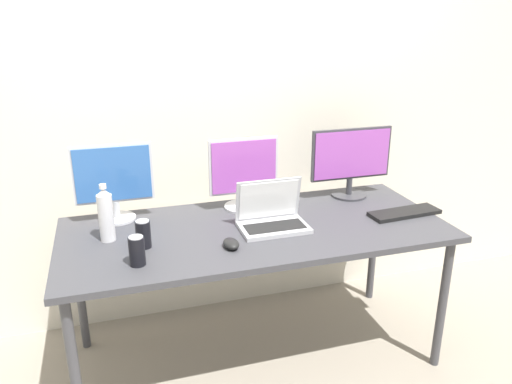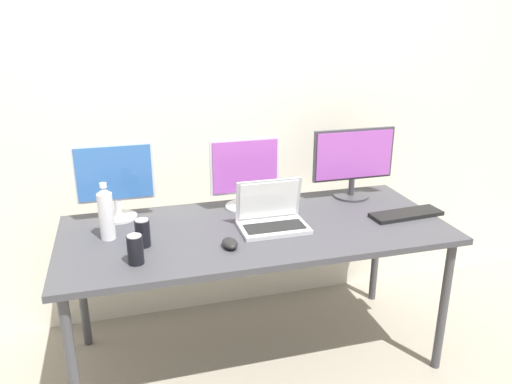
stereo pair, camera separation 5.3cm
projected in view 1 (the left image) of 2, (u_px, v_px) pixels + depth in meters
The scene contains 12 objects.
ground_plane at pixel (256, 354), 2.66m from camera, with size 16.00×16.00×0.00m, color gray.
wall_back at pixel (225, 93), 2.75m from camera, with size 7.00×0.08×2.60m, color silver.
work_desk at pixel (256, 237), 2.43m from camera, with size 1.85×0.80×0.74m.
monitor_left at pixel (114, 180), 2.43m from camera, with size 0.38×0.18×0.39m.
monitor_center at pixel (244, 173), 2.59m from camera, with size 0.37×0.21×0.38m.
monitor_right at pixel (351, 160), 2.75m from camera, with size 0.47×0.20×0.39m.
laptop_silver at pixel (272, 216), 2.40m from camera, with size 0.32×0.22×0.23m.
keyboard_main at pixel (404, 213), 2.56m from camera, with size 0.38×0.12×0.02m, color black.
mouse_by_keyboard at pixel (231, 244), 2.19m from camera, with size 0.07×0.10×0.04m, color black.
water_bottle at pixel (106, 215), 2.23m from camera, with size 0.07×0.07×0.27m.
soda_can_near_keyboard at pixel (143, 234), 2.18m from camera, with size 0.07×0.07×0.13m.
soda_can_by_laptop at pixel (137, 251), 2.03m from camera, with size 0.07×0.07×0.13m.
Camera 1 is at (-0.65, -2.12, 1.71)m, focal length 35.00 mm.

